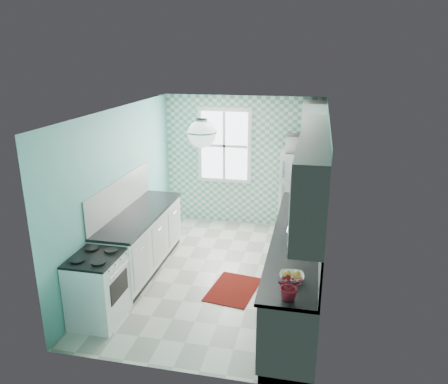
% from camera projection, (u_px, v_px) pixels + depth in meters
% --- Properties ---
extents(floor, '(3.00, 4.40, 0.02)m').
position_uv_depth(floor, '(217.00, 274.00, 6.74)').
color(floor, silver).
rests_on(floor, ground).
extents(ceiling, '(3.00, 4.40, 0.02)m').
position_uv_depth(ceiling, '(217.00, 110.00, 5.97)').
color(ceiling, white).
rests_on(ceiling, wall_back).
extents(wall_back, '(3.00, 0.02, 2.50)m').
position_uv_depth(wall_back, '(243.00, 161.00, 8.41)').
color(wall_back, '#64BAAF').
rests_on(wall_back, floor).
extents(wall_front, '(3.00, 0.02, 2.50)m').
position_uv_depth(wall_front, '(167.00, 267.00, 4.30)').
color(wall_front, '#64BAAF').
rests_on(wall_front, floor).
extents(wall_left, '(0.02, 4.40, 2.50)m').
position_uv_depth(wall_left, '(121.00, 190.00, 6.65)').
color(wall_left, '#64BAAF').
rests_on(wall_left, floor).
extents(wall_right, '(0.02, 4.40, 2.50)m').
position_uv_depth(wall_right, '(323.00, 204.00, 6.05)').
color(wall_right, '#64BAAF').
rests_on(wall_right, floor).
extents(accent_wall, '(3.00, 0.01, 2.50)m').
position_uv_depth(accent_wall, '(242.00, 162.00, 8.39)').
color(accent_wall, '#60AC90').
rests_on(accent_wall, wall_back).
extents(window, '(1.04, 0.05, 1.44)m').
position_uv_depth(window, '(224.00, 146.00, 8.34)').
color(window, white).
rests_on(window, wall_back).
extents(backsplash_right, '(0.02, 3.60, 0.51)m').
position_uv_depth(backsplash_right, '(321.00, 218.00, 5.70)').
color(backsplash_right, white).
rests_on(backsplash_right, wall_right).
extents(backsplash_left, '(0.02, 2.15, 0.51)m').
position_uv_depth(backsplash_left, '(120.00, 195.00, 6.60)').
color(backsplash_left, white).
rests_on(backsplash_left, wall_left).
extents(upper_cabinets_right, '(0.33, 3.20, 0.90)m').
position_uv_depth(upper_cabinets_right, '(312.00, 169.00, 5.33)').
color(upper_cabinets_right, silver).
rests_on(upper_cabinets_right, wall_right).
extents(upper_cabinet_fridge, '(0.40, 0.74, 0.40)m').
position_uv_depth(upper_cabinet_fridge, '(314.00, 114.00, 7.49)').
color(upper_cabinet_fridge, silver).
rests_on(upper_cabinet_fridge, wall_right).
extents(ceiling_light, '(0.34, 0.34, 0.35)m').
position_uv_depth(ceiling_light, '(202.00, 134.00, 5.28)').
color(ceiling_light, silver).
rests_on(ceiling_light, ceiling).
extents(base_cabinets_right, '(0.60, 3.60, 0.90)m').
position_uv_depth(base_cabinets_right, '(296.00, 267.00, 5.99)').
color(base_cabinets_right, white).
rests_on(base_cabinets_right, floor).
extents(countertop_right, '(0.63, 3.60, 0.04)m').
position_uv_depth(countertop_right, '(297.00, 235.00, 5.85)').
color(countertop_right, black).
rests_on(countertop_right, base_cabinets_right).
extents(base_cabinets_left, '(0.60, 2.15, 0.90)m').
position_uv_depth(base_cabinets_left, '(141.00, 242.00, 6.77)').
color(base_cabinets_left, white).
rests_on(base_cabinets_left, floor).
extents(countertop_left, '(0.63, 2.15, 0.04)m').
position_uv_depth(countertop_left, '(140.00, 214.00, 6.62)').
color(countertop_left, black).
rests_on(countertop_left, base_cabinets_left).
extents(fridge, '(0.68, 0.68, 1.57)m').
position_uv_depth(fridge, '(299.00, 194.00, 7.96)').
color(fridge, silver).
rests_on(fridge, floor).
extents(stove, '(0.58, 0.72, 0.87)m').
position_uv_depth(stove, '(98.00, 287.00, 5.47)').
color(stove, white).
rests_on(stove, floor).
extents(sink, '(0.44, 0.37, 0.53)m').
position_uv_depth(sink, '(302.00, 207.00, 6.88)').
color(sink, silver).
rests_on(sink, countertop_right).
extents(rug, '(0.74, 0.97, 0.01)m').
position_uv_depth(rug, '(233.00, 289.00, 6.28)').
color(rug, maroon).
rests_on(rug, floor).
extents(dish_towel, '(0.09, 0.23, 0.35)m').
position_uv_depth(dish_towel, '(281.00, 230.00, 7.15)').
color(dish_towel, '#5FB1A6').
rests_on(dish_towel, base_cabinets_right).
extents(fruit_bowl, '(0.28, 0.28, 0.07)m').
position_uv_depth(fruit_bowl, '(292.00, 277.00, 4.66)').
color(fruit_bowl, white).
rests_on(fruit_bowl, countertop_right).
extents(potted_plant, '(0.31, 0.28, 0.29)m').
position_uv_depth(potted_plant, '(290.00, 286.00, 4.27)').
color(potted_plant, red).
rests_on(potted_plant, countertop_right).
extents(soap_bottle, '(0.13, 0.13, 0.21)m').
position_uv_depth(soap_bottle, '(305.00, 200.00, 6.86)').
color(soap_bottle, '#A3C2CB').
rests_on(soap_bottle, countertop_right).
extents(microwave, '(0.57, 0.40, 0.31)m').
position_uv_depth(microwave, '(301.00, 144.00, 7.68)').
color(microwave, white).
rests_on(microwave, fridge).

